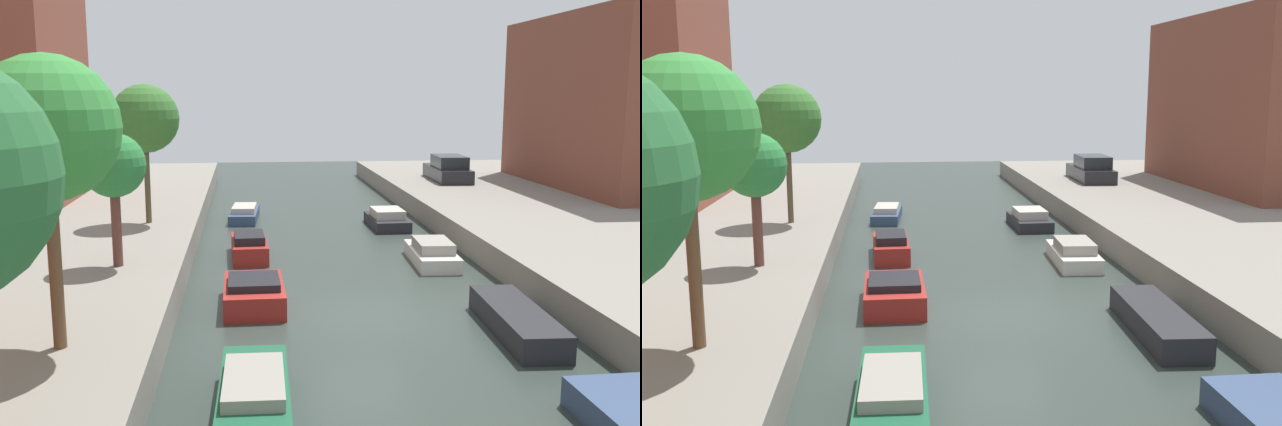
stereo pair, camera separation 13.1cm
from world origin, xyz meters
TOP-DOWN VIEW (x-y plane):
  - ground_plane at (0.00, 0.00)m, footprint 84.00×84.00m
  - street_tree_2 at (-6.83, -4.34)m, footprint 2.82×2.82m
  - street_tree_3 at (-6.83, 2.31)m, footprint 1.85×1.85m
  - street_tree_4 at (-6.83, 9.15)m, footprint 2.60×2.60m
  - parked_car at (8.43, 20.62)m, footprint 2.00×4.85m
  - moored_boat_left_2 at (-3.02, -5.83)m, footprint 1.41×4.02m
  - moored_boat_left_3 at (-2.91, 1.12)m, footprint 1.70×3.07m
  - moored_boat_left_4 at (-2.99, 7.08)m, footprint 1.36×3.20m
  - moored_boat_left_5 at (-3.15, 14.83)m, footprint 1.51×3.71m
  - moored_boat_right_2 at (3.64, -1.83)m, footprint 1.42×4.42m
  - moored_boat_right_3 at (3.45, 5.52)m, footprint 1.58×3.54m
  - moored_boat_right_4 at (3.21, 12.28)m, footprint 1.57×3.23m

SIDE VIEW (x-z plane):
  - ground_plane at x=0.00m, z-range 0.00..0.00m
  - moored_boat_left_5 at x=-3.15m, z-range -0.05..0.66m
  - moored_boat_right_2 at x=3.64m, z-range 0.00..0.65m
  - moored_boat_right_4 at x=3.21m, z-range -0.07..0.77m
  - moored_boat_right_3 at x=3.45m, z-range -0.07..0.79m
  - moored_boat_left_3 at x=-2.91m, z-range -0.05..0.83m
  - moored_boat_left_2 at x=-3.02m, z-range -0.06..0.87m
  - moored_boat_left_4 at x=-2.99m, z-range -0.06..0.89m
  - parked_car at x=8.43m, z-range 0.88..2.32m
  - street_tree_3 at x=-6.83m, z-range 1.96..5.84m
  - street_tree_4 at x=-6.83m, z-range 2.33..7.64m
  - street_tree_2 at x=-6.83m, z-range 2.44..8.20m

